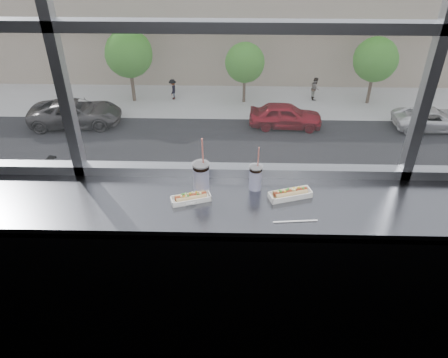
{
  "coord_description": "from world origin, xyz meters",
  "views": [
    {
      "loc": [
        -0.05,
        -0.76,
        2.6
      ],
      "look_at": [
        -0.1,
        1.23,
        1.25
      ],
      "focal_mm": 35.0,
      "sensor_mm": 36.0,
      "label": 1
    }
  ],
  "objects_px": {
    "car_near_b": "(94,177)",
    "pedestrian_a": "(173,87)",
    "soda_cup_left": "(201,176)",
    "wrapper": "(188,200)",
    "tree_center": "(245,63)",
    "hotdog_tray_left": "(191,198)",
    "pedestrian_c": "(315,86)",
    "soda_cup_right": "(256,176)",
    "car_near_c": "(266,180)",
    "car_far_a": "(75,109)",
    "tree_left": "(129,54)",
    "hotdog_tray_right": "(290,194)",
    "car_far_b": "(286,112)",
    "loose_straw": "(295,221)",
    "car_near_d": "(398,181)",
    "tree_right": "(376,60)",
    "car_far_c": "(433,116)"
  },
  "relations": [
    {
      "from": "car_far_b",
      "to": "tree_left",
      "type": "bearing_deg",
      "value": 72.29
    },
    {
      "from": "car_far_a",
      "to": "tree_left",
      "type": "distance_m",
      "value": 5.59
    },
    {
      "from": "car_near_b",
      "to": "pedestrian_a",
      "type": "bearing_deg",
      "value": -3.64
    },
    {
      "from": "pedestrian_a",
      "to": "pedestrian_c",
      "type": "bearing_deg",
      "value": 91.52
    },
    {
      "from": "soda_cup_right",
      "to": "car_near_d",
      "type": "bearing_deg",
      "value": 63.24
    },
    {
      "from": "car_near_d",
      "to": "tree_left",
      "type": "relative_size",
      "value": 1.27
    },
    {
      "from": "tree_center",
      "to": "car_near_c",
      "type": "bearing_deg",
      "value": -85.55
    },
    {
      "from": "soda_cup_right",
      "to": "pedestrian_c",
      "type": "xyz_separation_m",
      "value": [
        5.9,
        28.78,
        -11.14
      ]
    },
    {
      "from": "soda_cup_right",
      "to": "car_near_d",
      "type": "xyz_separation_m",
      "value": [
        8.14,
        16.15,
        -11.0
      ]
    },
    {
      "from": "hotdog_tray_left",
      "to": "tree_right",
      "type": "distance_m",
      "value": 31.3
    },
    {
      "from": "car_far_a",
      "to": "car_far_b",
      "type": "bearing_deg",
      "value": -95.59
    },
    {
      "from": "car_near_b",
      "to": "wrapper",
      "type": "bearing_deg",
      "value": -149.42
    },
    {
      "from": "hotdog_tray_left",
      "to": "soda_cup_right",
      "type": "xyz_separation_m",
      "value": [
        0.37,
        0.13,
        0.06
      ]
    },
    {
      "from": "hotdog_tray_right",
      "to": "car_near_c",
      "type": "bearing_deg",
      "value": 68.05
    },
    {
      "from": "car_near_c",
      "to": "wrapper",
      "type": "bearing_deg",
      "value": 167.83
    },
    {
      "from": "car_far_c",
      "to": "tree_left",
      "type": "height_order",
      "value": "tree_left"
    },
    {
      "from": "soda_cup_right",
      "to": "car_far_a",
      "type": "bearing_deg",
      "value": 113.92
    },
    {
      "from": "wrapper",
      "to": "soda_cup_right",
      "type": "bearing_deg",
      "value": 20.1
    },
    {
      "from": "car_near_c",
      "to": "car_far_a",
      "type": "distance_m",
      "value": 14.61
    },
    {
      "from": "soda_cup_left",
      "to": "tree_right",
      "type": "distance_m",
      "value": 31.22
    },
    {
      "from": "hotdog_tray_right",
      "to": "pedestrian_a",
      "type": "height_order",
      "value": "hotdog_tray_right"
    },
    {
      "from": "car_near_b",
      "to": "car_far_c",
      "type": "bearing_deg",
      "value": -60.54
    },
    {
      "from": "loose_straw",
      "to": "car_near_b",
      "type": "relative_size",
      "value": 0.04
    },
    {
      "from": "loose_straw",
      "to": "wrapper",
      "type": "distance_m",
      "value": 0.61
    },
    {
      "from": "soda_cup_right",
      "to": "car_near_c",
      "type": "relative_size",
      "value": 0.05
    },
    {
      "from": "hotdog_tray_right",
      "to": "wrapper",
      "type": "bearing_deg",
      "value": 168.34
    },
    {
      "from": "tree_right",
      "to": "car_far_a",
      "type": "bearing_deg",
      "value": -168.93
    },
    {
      "from": "wrapper",
      "to": "tree_right",
      "type": "xyz_separation_m",
      "value": [
        10.13,
        28.29,
        -8.79
      ]
    },
    {
      "from": "wrapper",
      "to": "car_far_b",
      "type": "relative_size",
      "value": 0.02
    },
    {
      "from": "pedestrian_c",
      "to": "pedestrian_a",
      "type": "xyz_separation_m",
      "value": [
        -10.65,
        -0.28,
        -0.08
      ]
    },
    {
      "from": "car_near_b",
      "to": "car_far_a",
      "type": "distance_m",
      "value": 8.72
    },
    {
      "from": "pedestrian_a",
      "to": "tree_center",
      "type": "distance_m",
      "value": 5.72
    },
    {
      "from": "pedestrian_c",
      "to": "tree_left",
      "type": "relative_size",
      "value": 0.38
    },
    {
      "from": "pedestrian_a",
      "to": "tree_right",
      "type": "distance_m",
      "value": 14.69
    },
    {
      "from": "soda_cup_left",
      "to": "car_far_c",
      "type": "xyz_separation_m",
      "value": [
        13.18,
        24.19,
        -11.23
      ]
    },
    {
      "from": "car_near_d",
      "to": "pedestrian_c",
      "type": "distance_m",
      "value": 12.84
    },
    {
      "from": "pedestrian_a",
      "to": "tree_center",
      "type": "height_order",
      "value": "tree_center"
    },
    {
      "from": "car_near_d",
      "to": "car_far_b",
      "type": "relative_size",
      "value": 1.03
    },
    {
      "from": "soda_cup_right",
      "to": "car_near_b",
      "type": "bearing_deg",
      "value": 114.15
    },
    {
      "from": "hotdog_tray_left",
      "to": "car_far_c",
      "type": "relative_size",
      "value": 0.04
    },
    {
      "from": "car_near_d",
      "to": "car_far_a",
      "type": "distance_m",
      "value": 20.48
    },
    {
      "from": "hotdog_tray_left",
      "to": "car_near_b",
      "type": "relative_size",
      "value": 0.04
    },
    {
      "from": "car_near_b",
      "to": "tree_center",
      "type": "bearing_deg",
      "value": -25.31
    },
    {
      "from": "tree_left",
      "to": "tree_right",
      "type": "distance_m",
      "value": 17.39
    },
    {
      "from": "soda_cup_right",
      "to": "tree_left",
      "type": "relative_size",
      "value": 0.06
    },
    {
      "from": "hotdog_tray_right",
      "to": "car_near_b",
      "type": "height_order",
      "value": "hotdog_tray_right"
    },
    {
      "from": "wrapper",
      "to": "tree_left",
      "type": "xyz_separation_m",
      "value": [
        -7.25,
        28.29,
        -8.53
      ]
    },
    {
      "from": "hotdog_tray_left",
      "to": "pedestrian_c",
      "type": "bearing_deg",
      "value": 59.95
    },
    {
      "from": "pedestrian_a",
      "to": "soda_cup_left",
      "type": "bearing_deg",
      "value": 8.83
    },
    {
      "from": "wrapper",
      "to": "tree_center",
      "type": "distance_m",
      "value": 29.73
    }
  ]
}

